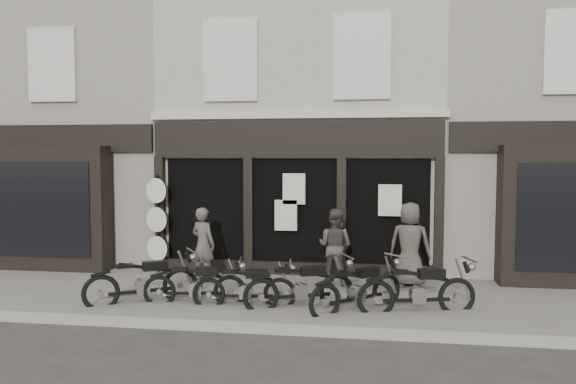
# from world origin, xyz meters

# --- Properties ---
(ground_plane) EXTENTS (90.00, 90.00, 0.00)m
(ground_plane) POSITION_xyz_m (0.00, 0.00, 0.00)
(ground_plane) COLOR #2D2B28
(ground_plane) RESTS_ON ground
(pavement) EXTENTS (30.00, 4.20, 0.12)m
(pavement) POSITION_xyz_m (0.00, 0.90, 0.06)
(pavement) COLOR #605C55
(pavement) RESTS_ON ground_plane
(kerb) EXTENTS (30.00, 0.25, 0.13)m
(kerb) POSITION_xyz_m (0.00, -1.25, 0.07)
(kerb) COLOR gray
(kerb) RESTS_ON ground_plane
(central_building) EXTENTS (7.30, 6.22, 8.34)m
(central_building) POSITION_xyz_m (0.00, 5.95, 4.08)
(central_building) COLOR #B4AE9A
(central_building) RESTS_ON ground
(neighbour_left) EXTENTS (5.60, 6.73, 8.34)m
(neighbour_left) POSITION_xyz_m (-6.35, 5.90, 4.04)
(neighbour_left) COLOR gray
(neighbour_left) RESTS_ON ground
(neighbour_right) EXTENTS (5.60, 6.73, 8.34)m
(neighbour_right) POSITION_xyz_m (6.35, 5.90, 4.04)
(neighbour_right) COLOR gray
(neighbour_right) RESTS_ON ground
(motorcycle_0) EXTENTS (2.05, 1.51, 1.11)m
(motorcycle_0) POSITION_xyz_m (-2.70, -0.01, 0.44)
(motorcycle_0) COLOR black
(motorcycle_0) RESTS_ON ground
(motorcycle_1) EXTENTS (2.08, 0.64, 1.00)m
(motorcycle_1) POSITION_xyz_m (-1.62, 0.09, 0.40)
(motorcycle_1) COLOR black
(motorcycle_1) RESTS_ON ground
(motorcycle_2) EXTENTS (2.06, 0.63, 0.99)m
(motorcycle_2) POSITION_xyz_m (-0.58, 0.04, 0.39)
(motorcycle_2) COLOR black
(motorcycle_2) RESTS_ON ground
(motorcycle_3) EXTENTS (2.12, 1.18, 1.08)m
(motorcycle_3) POSITION_xyz_m (0.51, 0.12, 0.43)
(motorcycle_3) COLOR black
(motorcycle_3) RESTS_ON ground
(motorcycle_4) EXTENTS (1.84, 1.69, 1.08)m
(motorcycle_4) POSITION_xyz_m (1.63, 0.10, 0.43)
(motorcycle_4) COLOR black
(motorcycle_4) RESTS_ON ground
(motorcycle_5) EXTENTS (2.28, 0.91, 1.11)m
(motorcycle_5) POSITION_xyz_m (2.77, 0.10, 0.44)
(motorcycle_5) COLOR black
(motorcycle_5) RESTS_ON ground
(man_left) EXTENTS (0.75, 0.64, 1.74)m
(man_left) POSITION_xyz_m (-2.03, 1.92, 0.99)
(man_left) COLOR #4D473F
(man_left) RESTS_ON pavement
(man_centre) EXTENTS (1.03, 0.94, 1.73)m
(man_centre) POSITION_xyz_m (1.05, 2.09, 0.99)
(man_centre) COLOR #403C34
(man_centre) RESTS_ON pavement
(man_right) EXTENTS (1.03, 0.78, 1.90)m
(man_right) POSITION_xyz_m (2.73, 2.09, 1.07)
(man_right) COLOR #423F37
(man_right) RESTS_ON pavement
(advert_sign_post) EXTENTS (0.61, 0.40, 2.57)m
(advert_sign_post) POSITION_xyz_m (-3.46, 2.68, 1.25)
(advert_sign_post) COLOR black
(advert_sign_post) RESTS_ON ground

